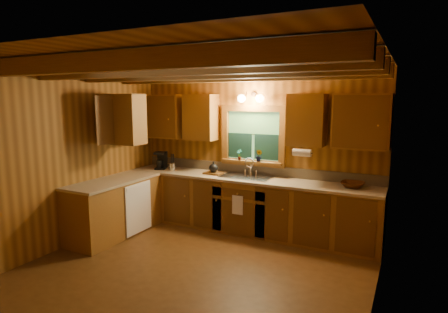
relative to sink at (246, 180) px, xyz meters
name	(u,v)px	position (x,y,z in m)	size (l,w,h in m)	color
room	(195,169)	(0.00, -1.60, 0.44)	(4.20, 4.20, 4.20)	#523313
ceiling_beams	(193,70)	(0.00, -1.60, 1.63)	(4.20, 2.54, 0.18)	brown
base_cabinets	(210,206)	(-0.49, -0.32, -0.43)	(4.20, 2.22, 0.86)	brown
countertop	(211,179)	(-0.48, -0.31, 0.02)	(4.20, 2.24, 0.04)	tan
backsplash	(253,169)	(0.00, 0.28, 0.12)	(4.20, 0.02, 0.16)	#9C8A69
dishwasher_panel	(139,208)	(-1.47, -0.92, -0.43)	(0.02, 0.60, 0.80)	white
upper_cabinets	(210,119)	(-0.56, -0.18, 0.98)	(4.19, 1.77, 0.78)	brown
window	(253,137)	(0.00, 0.26, 0.67)	(1.12, 0.08, 1.00)	brown
window_sill	(252,162)	(0.00, 0.22, 0.26)	(1.06, 0.14, 0.04)	brown
wall_sconce	(251,98)	(0.00, 0.14, 1.31)	(0.45, 0.21, 0.17)	black
paper_towel_roll	(302,153)	(0.92, -0.07, 0.51)	(0.11, 0.11, 0.27)	white
dish_towel	(237,205)	(0.00, -0.34, -0.34)	(0.18, 0.01, 0.30)	white
sink	(246,180)	(0.00, 0.00, 0.00)	(0.82, 0.48, 0.43)	silver
coffee_maker	(161,160)	(-1.67, -0.03, 0.20)	(0.18, 0.23, 0.31)	black
utensil_crock	(172,166)	(-1.39, -0.08, 0.12)	(0.11, 0.11, 0.30)	silver
cutting_board	(213,173)	(-0.60, -0.02, 0.06)	(0.30, 0.22, 0.03)	#573412
teakettle	(213,168)	(-0.60, -0.02, 0.15)	(0.15, 0.15, 0.19)	black
wicker_basket	(353,185)	(1.64, 0.04, 0.08)	(0.33, 0.33, 0.08)	#48230C
potted_plant_left	(239,155)	(-0.21, 0.19, 0.37)	(0.09, 0.06, 0.18)	#573412
potted_plant_right	(259,156)	(0.14, 0.18, 0.38)	(0.11, 0.09, 0.20)	#573412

